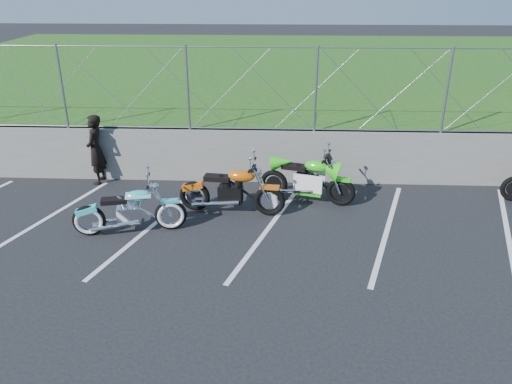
{
  "coord_description": "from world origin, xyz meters",
  "views": [
    {
      "loc": [
        0.13,
        -8.1,
        4.79
      ],
      "look_at": [
        -0.3,
        1.3,
        0.64
      ],
      "focal_mm": 35.0,
      "sensor_mm": 36.0,
      "label": 1
    }
  ],
  "objects_px": {
    "cruiser_turquoise": "(131,212)",
    "sportbike_green": "(308,181)",
    "person_standing": "(96,150)",
    "naked_orange": "(233,192)"
  },
  "relations": [
    {
      "from": "cruiser_turquoise",
      "to": "sportbike_green",
      "type": "xyz_separation_m",
      "value": [
        3.58,
        1.66,
        0.05
      ]
    },
    {
      "from": "person_standing",
      "to": "naked_orange",
      "type": "bearing_deg",
      "value": 63.31
    },
    {
      "from": "sportbike_green",
      "to": "cruiser_turquoise",
      "type": "bearing_deg",
      "value": -139.19
    },
    {
      "from": "sportbike_green",
      "to": "person_standing",
      "type": "relative_size",
      "value": 1.26
    },
    {
      "from": "person_standing",
      "to": "sportbike_green",
      "type": "bearing_deg",
      "value": 77.82
    },
    {
      "from": "naked_orange",
      "to": "sportbike_green",
      "type": "bearing_deg",
      "value": 29.09
    },
    {
      "from": "cruiser_turquoise",
      "to": "person_standing",
      "type": "distance_m",
      "value": 3.01
    },
    {
      "from": "sportbike_green",
      "to": "person_standing",
      "type": "xyz_separation_m",
      "value": [
        -5.12,
        0.89,
        0.36
      ]
    },
    {
      "from": "cruiser_turquoise",
      "to": "person_standing",
      "type": "relative_size",
      "value": 1.29
    },
    {
      "from": "cruiser_turquoise",
      "to": "naked_orange",
      "type": "relative_size",
      "value": 0.95
    }
  ]
}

